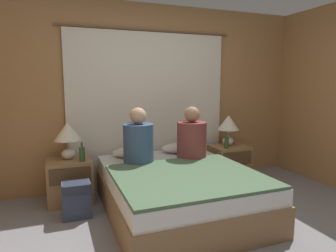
{
  "coord_description": "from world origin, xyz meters",
  "views": [
    {
      "loc": [
        -1.24,
        -2.15,
        1.45
      ],
      "look_at": [
        0.0,
        1.11,
        0.93
      ],
      "focal_mm": 32.0,
      "sensor_mm": 36.0,
      "label": 1
    }
  ],
  "objects_px": {
    "bed": "(177,191)",
    "person_left_in_bed": "(138,141)",
    "pillow_right": "(178,148)",
    "lamp_right": "(228,125)",
    "handbag_on_floor": "(240,180)",
    "lamp_left": "(68,134)",
    "nightstand_right": "(229,163)",
    "beer_bottle_on_left_stand": "(82,154)",
    "pillow_left": "(131,152)",
    "person_right_in_bed": "(192,138)",
    "nightstand_left": "(70,181)",
    "backpack_on_floor": "(77,198)",
    "beer_bottle_on_right_stand": "(227,142)"
  },
  "relations": [
    {
      "from": "beer_bottle_on_left_stand",
      "to": "handbag_on_floor",
      "type": "distance_m",
      "value": 2.1
    },
    {
      "from": "lamp_left",
      "to": "nightstand_left",
      "type": "bearing_deg",
      "value": -90.0
    },
    {
      "from": "pillow_right",
      "to": "person_right_in_bed",
      "type": "height_order",
      "value": "person_right_in_bed"
    },
    {
      "from": "nightstand_right",
      "to": "lamp_right",
      "type": "distance_m",
      "value": 0.56
    },
    {
      "from": "pillow_left",
      "to": "person_right_in_bed",
      "type": "bearing_deg",
      "value": -27.92
    },
    {
      "from": "lamp_right",
      "to": "beer_bottle_on_left_stand",
      "type": "distance_m",
      "value": 2.1
    },
    {
      "from": "lamp_left",
      "to": "pillow_right",
      "type": "distance_m",
      "value": 1.48
    },
    {
      "from": "nightstand_right",
      "to": "beer_bottle_on_right_stand",
      "type": "bearing_deg",
      "value": -137.69
    },
    {
      "from": "beer_bottle_on_right_stand",
      "to": "lamp_left",
      "type": "bearing_deg",
      "value": 175.48
    },
    {
      "from": "handbag_on_floor",
      "to": "pillow_left",
      "type": "bearing_deg",
      "value": 163.15
    },
    {
      "from": "lamp_left",
      "to": "handbag_on_floor",
      "type": "bearing_deg",
      "value": -10.43
    },
    {
      "from": "lamp_left",
      "to": "person_left_in_bed",
      "type": "xyz_separation_m",
      "value": [
        0.78,
        -0.35,
        -0.07
      ]
    },
    {
      "from": "pillow_right",
      "to": "beer_bottle_on_right_stand",
      "type": "height_order",
      "value": "beer_bottle_on_right_stand"
    },
    {
      "from": "lamp_left",
      "to": "person_left_in_bed",
      "type": "height_order",
      "value": "person_left_in_bed"
    },
    {
      "from": "handbag_on_floor",
      "to": "nightstand_left",
      "type": "bearing_deg",
      "value": 170.88
    },
    {
      "from": "backpack_on_floor",
      "to": "handbag_on_floor",
      "type": "relative_size",
      "value": 0.99
    },
    {
      "from": "beer_bottle_on_left_stand",
      "to": "handbag_on_floor",
      "type": "xyz_separation_m",
      "value": [
        2.03,
        -0.24,
        -0.48
      ]
    },
    {
      "from": "bed",
      "to": "beer_bottle_on_left_stand",
      "type": "xyz_separation_m",
      "value": [
        -0.97,
        0.58,
        0.38
      ]
    },
    {
      "from": "pillow_right",
      "to": "backpack_on_floor",
      "type": "height_order",
      "value": "pillow_right"
    },
    {
      "from": "nightstand_left",
      "to": "backpack_on_floor",
      "type": "relative_size",
      "value": 1.34
    },
    {
      "from": "beer_bottle_on_left_stand",
      "to": "handbag_on_floor",
      "type": "relative_size",
      "value": 0.57
    },
    {
      "from": "nightstand_right",
      "to": "nightstand_left",
      "type": "bearing_deg",
      "value": 180.0
    },
    {
      "from": "pillow_right",
      "to": "beer_bottle_on_left_stand",
      "type": "xyz_separation_m",
      "value": [
        -1.3,
        -0.19,
        0.07
      ]
    },
    {
      "from": "lamp_right",
      "to": "handbag_on_floor",
      "type": "bearing_deg",
      "value": -96.56
    },
    {
      "from": "bed",
      "to": "nightstand_right",
      "type": "bearing_deg",
      "value": 31.96
    },
    {
      "from": "pillow_left",
      "to": "beer_bottle_on_right_stand",
      "type": "relative_size",
      "value": 2.23
    },
    {
      "from": "person_left_in_bed",
      "to": "person_right_in_bed",
      "type": "bearing_deg",
      "value": 0.0
    },
    {
      "from": "nightstand_right",
      "to": "pillow_right",
      "type": "bearing_deg",
      "value": 174.5
    },
    {
      "from": "nightstand_left",
      "to": "pillow_left",
      "type": "relative_size",
      "value": 1.09
    },
    {
      "from": "bed",
      "to": "handbag_on_floor",
      "type": "distance_m",
      "value": 1.13
    },
    {
      "from": "nightstand_left",
      "to": "beer_bottle_on_left_stand",
      "type": "bearing_deg",
      "value": -38.12
    },
    {
      "from": "backpack_on_floor",
      "to": "pillow_left",
      "type": "bearing_deg",
      "value": 36.12
    },
    {
      "from": "lamp_left",
      "to": "person_right_in_bed",
      "type": "height_order",
      "value": "person_right_in_bed"
    },
    {
      "from": "bed",
      "to": "beer_bottle_on_right_stand",
      "type": "height_order",
      "value": "beer_bottle_on_right_stand"
    },
    {
      "from": "person_left_in_bed",
      "to": "backpack_on_floor",
      "type": "distance_m",
      "value": 0.93
    },
    {
      "from": "lamp_left",
      "to": "bed",
      "type": "bearing_deg",
      "value": -33.81
    },
    {
      "from": "bed",
      "to": "person_left_in_bed",
      "type": "bearing_deg",
      "value": 129.9
    },
    {
      "from": "nightstand_right",
      "to": "person_right_in_bed",
      "type": "distance_m",
      "value": 0.94
    },
    {
      "from": "lamp_right",
      "to": "pillow_right",
      "type": "bearing_deg",
      "value": 178.25
    },
    {
      "from": "pillow_right",
      "to": "beer_bottle_on_right_stand",
      "type": "xyz_separation_m",
      "value": [
        0.65,
        -0.19,
        0.07
      ]
    },
    {
      "from": "bed",
      "to": "nightstand_left",
      "type": "xyz_separation_m",
      "value": [
        -1.11,
        0.69,
        0.03
      ]
    },
    {
      "from": "nightstand_left",
      "to": "handbag_on_floor",
      "type": "distance_m",
      "value": 2.21
    },
    {
      "from": "lamp_right",
      "to": "person_left_in_bed",
      "type": "relative_size",
      "value": 0.66
    },
    {
      "from": "lamp_left",
      "to": "person_left_in_bed",
      "type": "distance_m",
      "value": 0.86
    },
    {
      "from": "pillow_right",
      "to": "handbag_on_floor",
      "type": "height_order",
      "value": "pillow_right"
    },
    {
      "from": "lamp_left",
      "to": "pillow_right",
      "type": "relative_size",
      "value": 0.92
    },
    {
      "from": "bed",
      "to": "pillow_right",
      "type": "xyz_separation_m",
      "value": [
        0.34,
        0.77,
        0.3
      ]
    },
    {
      "from": "lamp_right",
      "to": "beer_bottle_on_left_stand",
      "type": "height_order",
      "value": "lamp_right"
    },
    {
      "from": "pillow_left",
      "to": "pillow_right",
      "type": "xyz_separation_m",
      "value": [
        0.67,
        0.0,
        0.0
      ]
    },
    {
      "from": "beer_bottle_on_right_stand",
      "to": "handbag_on_floor",
      "type": "distance_m",
      "value": 0.54
    }
  ]
}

